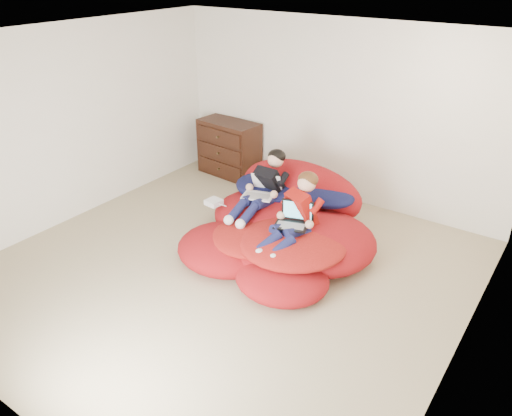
{
  "coord_description": "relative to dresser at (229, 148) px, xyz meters",
  "views": [
    {
      "loc": [
        2.99,
        -3.67,
        3.2
      ],
      "look_at": [
        0.17,
        0.35,
        0.7
      ],
      "focal_mm": 35.0,
      "sensor_mm": 36.0,
      "label": 1
    }
  ],
  "objects": [
    {
      "name": "room_shell",
      "position": [
        1.68,
        -2.24,
        -0.22
      ],
      "size": [
        5.1,
        5.1,
        2.77
      ],
      "color": "tan",
      "rests_on": "ground"
    },
    {
      "name": "dresser",
      "position": [
        0.0,
        0.0,
        0.0
      ],
      "size": [
        1.01,
        0.59,
        0.88
      ],
      "color": "black",
      "rests_on": "ground"
    },
    {
      "name": "beanbag_pile",
      "position": [
        1.89,
        -1.38,
        -0.18
      ],
      "size": [
        2.24,
        2.38,
        0.85
      ],
      "color": "#AB1317",
      "rests_on": "ground"
    },
    {
      "name": "cream_pillow",
      "position": [
        1.43,
        -0.6,
        0.18
      ],
      "size": [
        0.43,
        0.27,
        0.27
      ],
      "primitive_type": "ellipsoid",
      "color": "beige",
      "rests_on": "beanbag_pile"
    },
    {
      "name": "older_boy",
      "position": [
        1.54,
        -1.27,
        0.24
      ],
      "size": [
        0.3,
        1.06,
        0.69
      ],
      "color": "black",
      "rests_on": "beanbag_pile"
    },
    {
      "name": "younger_boy",
      "position": [
        2.21,
        -1.62,
        0.2
      ],
      "size": [
        0.42,
        1.0,
        0.74
      ],
      "color": "#A6140E",
      "rests_on": "beanbag_pile"
    },
    {
      "name": "laptop_white",
      "position": [
        1.54,
        -1.32,
        0.19
      ],
      "size": [
        0.43,
        0.49,
        0.24
      ],
      "color": "silver",
      "rests_on": "older_boy"
    },
    {
      "name": "laptop_black",
      "position": [
        2.21,
        -1.66,
        0.13
      ],
      "size": [
        0.43,
        0.38,
        0.27
      ],
      "color": "black",
      "rests_on": "younger_boy"
    },
    {
      "name": "power_adapter",
      "position": [
        1.01,
        -1.62,
        -0.02
      ],
      "size": [
        0.2,
        0.2,
        0.07
      ],
      "primitive_type": "cube",
      "rotation": [
        0.0,
        0.0,
        -0.11
      ],
      "color": "silver",
      "rests_on": "beanbag_pile"
    }
  ]
}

